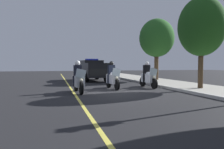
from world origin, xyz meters
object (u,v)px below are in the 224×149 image
Objects in this scene: police_motorcycle_trailing at (148,77)px; tree_far_back at (157,38)px; police_motorcycle_lead_left at (78,80)px; tree_mid_block at (201,27)px; police_motorcycle_lead_right at (112,78)px; police_suv at (92,69)px.

police_motorcycle_trailing is 6.95m from tree_far_back.
police_motorcycle_trailing is at bearing -32.53° from tree_far_back.
police_motorcycle_lead_left is 7.82m from tree_mid_block.
tree_mid_block is at bearing 69.82° from police_motorcycle_lead_right.
police_motorcycle_trailing is at bearing 20.38° from police_suv.
police_motorcycle_lead_left is 8.36m from police_suv.
police_motorcycle_lead_right is at bearing 117.91° from police_motorcycle_lead_left.
police_motorcycle_trailing is (-0.11, 2.45, 0.00)m from police_motorcycle_lead_right.
police_motorcycle_trailing is 7.24m from police_suv.
tree_far_back is (-5.28, 5.75, 3.26)m from police_motorcycle_lead_right.
tree_far_back reaches higher than police_suv.
police_motorcycle_trailing is at bearing 105.37° from police_motorcycle_lead_left.
police_suv is 0.93× the size of tree_mid_block.
police_motorcycle_lead_left is 0.43× the size of police_suv.
police_suv reaches higher than police_motorcycle_lead_left.
tree_far_back is (1.61, 5.82, 2.89)m from police_suv.
tree_far_back is at bearing 132.55° from police_motorcycle_lead_right.
tree_far_back reaches higher than police_motorcycle_lead_right.
police_motorcycle_lead_right is 0.40× the size of tree_mid_block.
tree_far_back is at bearing 173.58° from tree_mid_block.
tree_mid_block is at bearing 29.95° from police_suv.
tree_mid_block reaches higher than police_motorcycle_lead_right.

